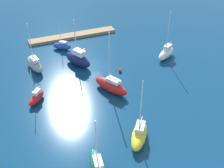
{
  "coord_description": "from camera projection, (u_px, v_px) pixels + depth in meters",
  "views": [
    {
      "loc": [
        17.11,
        53.27,
        34.33
      ],
      "look_at": [
        0.0,
        9.96,
        1.5
      ],
      "focal_mm": 47.57,
      "sensor_mm": 36.0,
      "label": 1
    }
  ],
  "objects": [
    {
      "name": "water",
      "position": [
        95.0,
        65.0,
        65.41
      ],
      "size": [
        160.0,
        160.0,
        0.0
      ],
      "primitive_type": "plane",
      "color": "navy",
      "rests_on": "ground"
    },
    {
      "name": "pier_dock",
      "position": [
        73.0,
        36.0,
        76.71
      ],
      "size": [
        22.5,
        2.77,
        0.69
      ],
      "primitive_type": "cube",
      "color": "#997A56",
      "rests_on": "ground"
    },
    {
      "name": "sailboat_red_lone_south",
      "position": [
        111.0,
        85.0,
        56.84
      ],
      "size": [
        5.52,
        7.8,
        12.4
      ],
      "rotation": [
        0.0,
        0.0,
        5.2
      ],
      "color": "red",
      "rests_on": "water"
    },
    {
      "name": "sailboat_white_far_south",
      "position": [
        166.0,
        53.0,
        67.38
      ],
      "size": [
        6.01,
        4.64,
        11.16
      ],
      "rotation": [
        0.0,
        0.0,
        0.54
      ],
      "color": "white",
      "rests_on": "water"
    },
    {
      "name": "sailboat_blue_near_pier",
      "position": [
        62.0,
        46.0,
        70.91
      ],
      "size": [
        4.6,
        3.89,
        7.11
      ],
      "rotation": [
        0.0,
        0.0,
        5.66
      ],
      "color": "#2347B2",
      "rests_on": "water"
    },
    {
      "name": "sailboat_green_by_breakwater",
      "position": [
        98.0,
        166.0,
        41.42
      ],
      "size": [
        2.68,
        6.17,
        9.23
      ],
      "rotation": [
        0.0,
        0.0,
        4.58
      ],
      "color": "#19724C",
      "rests_on": "water"
    },
    {
      "name": "sailboat_navy_center_basin",
      "position": [
        78.0,
        59.0,
        64.62
      ],
      "size": [
        5.5,
        7.43,
        10.6
      ],
      "rotation": [
        0.0,
        0.0,
        5.2
      ],
      "color": "#141E4C",
      "rests_on": "water"
    },
    {
      "name": "sailboat_red_east_end",
      "position": [
        36.0,
        98.0,
        54.44
      ],
      "size": [
        4.12,
        4.42,
        7.07
      ],
      "rotation": [
        0.0,
        0.0,
        0.86
      ],
      "color": "red",
      "rests_on": "water"
    },
    {
      "name": "sailboat_yellow_inner_mooring",
      "position": [
        139.0,
        135.0,
        46.34
      ],
      "size": [
        5.66,
        6.68,
        11.59
      ],
      "rotation": [
        0.0,
        0.0,
        0.95
      ],
      "color": "yellow",
      "rests_on": "water"
    },
    {
      "name": "sailboat_gray_far_north",
      "position": [
        35.0,
        64.0,
        63.37
      ],
      "size": [
        3.51,
        6.95,
        10.43
      ],
      "rotation": [
        0.0,
        0.0,
        4.93
      ],
      "color": "gray",
      "rests_on": "water"
    },
    {
      "name": "mooring_buoy_yellow",
      "position": [
        84.0,
        50.0,
        70.46
      ],
      "size": [
        0.76,
        0.76,
        0.76
      ],
      "primitive_type": "sphere",
      "color": "yellow",
      "rests_on": "water"
    },
    {
      "name": "mooring_buoy_red",
      "position": [
        120.0,
        71.0,
        63.02
      ],
      "size": [
        0.72,
        0.72,
        0.72
      ],
      "primitive_type": "sphere",
      "color": "red",
      "rests_on": "water"
    }
  ]
}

